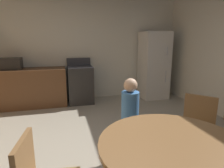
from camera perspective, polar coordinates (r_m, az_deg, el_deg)
ground_plane at (r=2.62m, az=-1.70°, el=-22.97°), size 14.00×14.00×0.00m
wall_back at (r=5.10m, az=-9.64°, el=10.66°), size 5.60×0.12×2.70m
kitchen_counter at (r=4.90m, az=-25.91°, el=-1.19°), size 2.09×0.60×0.90m
oven_range at (r=4.82m, az=-9.46°, el=-0.06°), size 0.60×0.60×1.10m
refrigerator at (r=5.25m, az=12.37°, el=5.45°), size 0.68×0.68×1.76m
microwave at (r=4.83m, az=-28.05°, el=5.41°), size 0.44×0.32×0.26m
dining_table at (r=1.70m, az=17.59°, el=-21.03°), size 1.18×1.18×0.76m
chair_northeast at (r=2.62m, az=24.06°, el=-11.54°), size 0.56×0.56×0.87m
person_child at (r=2.45m, az=5.37°, el=-10.10°), size 0.22×0.22×1.09m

